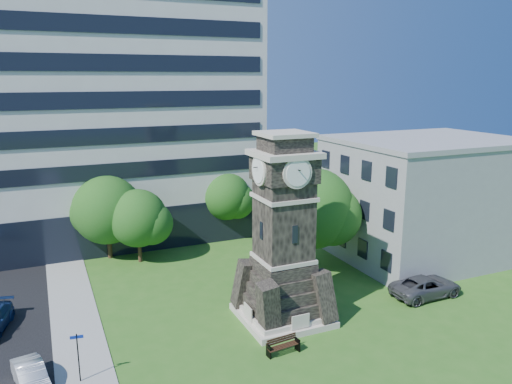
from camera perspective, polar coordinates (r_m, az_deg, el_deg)
name	(u,v)px	position (r m, az deg, el deg)	size (l,w,h in m)	color
ground	(253,342)	(31.13, -0.40, -16.76)	(160.00, 160.00, 0.00)	#2C611B
sidewalk	(78,335)	(33.59, -19.68, -15.15)	(3.00, 70.00, 0.06)	gray
clock_tower	(283,242)	(31.78, 3.14, -5.68)	(5.40, 5.40, 12.22)	#BDB4A5
office_tall	(117,90)	(51.23, -15.64, 11.15)	(26.20, 15.11, 28.60)	silver
office_low	(425,197)	(46.07, 18.80, -0.56)	(15.20, 12.20, 10.40)	gray
car_street_mid	(31,377)	(29.24, -24.31, -18.71)	(1.33, 3.83, 1.26)	#B4B8BD
car_east_lot	(426,286)	(38.52, 18.85, -10.18)	(2.48, 5.37, 1.49)	#494A4E
park_bench	(283,345)	(29.80, 3.07, -17.05)	(1.96, 0.52, 1.01)	black
street_sign	(78,352)	(28.30, -19.68, -16.87)	(0.65, 0.07, 2.73)	black
tree_nw	(108,212)	(44.70, -16.54, -2.17)	(6.51, 5.92, 7.31)	#332114
tree_nc	(139,220)	(43.22, -13.24, -3.11)	(5.40, 4.91, 6.33)	#332114
tree_ne	(226,197)	(48.19, -3.43, -0.62)	(5.21, 4.74, 6.68)	#332114
tree_east	(314,211)	(40.00, 6.67, -2.13)	(7.10, 6.45, 8.51)	#332114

